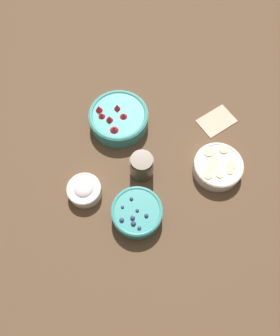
{
  "coord_description": "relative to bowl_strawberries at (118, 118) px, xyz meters",
  "views": [
    {
      "loc": [
        0.43,
        0.32,
        1.04
      ],
      "look_at": [
        0.1,
        0.03,
        0.04
      ],
      "focal_mm": 35.0,
      "sensor_mm": 36.0,
      "label": 1
    }
  ],
  "objects": [
    {
      "name": "bowl_cream",
      "position": [
        0.27,
        0.1,
        -0.01
      ],
      "size": [
        0.11,
        0.11,
        0.05
      ],
      "color": "white",
      "rests_on": "ground_plane"
    },
    {
      "name": "bowl_blueberries",
      "position": [
        0.22,
        0.28,
        -0.0
      ],
      "size": [
        0.16,
        0.16,
        0.06
      ],
      "color": "teal",
      "rests_on": "ground_plane"
    },
    {
      "name": "bowl_strawberries",
      "position": [
        0.0,
        0.0,
        0.0
      ],
      "size": [
        0.21,
        0.21,
        0.08
      ],
      "color": "teal",
      "rests_on": "ground_plane"
    },
    {
      "name": "ground_plane",
      "position": [
        0.0,
        0.17,
        -0.04
      ],
      "size": [
        4.0,
        4.0,
        0.0
      ],
      "primitive_type": "plane",
      "color": "brown"
    },
    {
      "name": "bowl_bananas",
      "position": [
        -0.08,
        0.38,
        -0.01
      ],
      "size": [
        0.17,
        0.17,
        0.05
      ],
      "color": "white",
      "rests_on": "ground_plane"
    },
    {
      "name": "jar_chocolate",
      "position": [
        0.09,
        0.19,
        0.01
      ],
      "size": [
        0.08,
        0.08,
        0.1
      ],
      "color": "brown",
      "rests_on": "ground_plane"
    },
    {
      "name": "napkin",
      "position": [
        -0.25,
        0.27,
        -0.03
      ],
      "size": [
        0.15,
        0.12,
        0.01
      ],
      "color": "beige",
      "rests_on": "ground_plane"
    }
  ]
}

